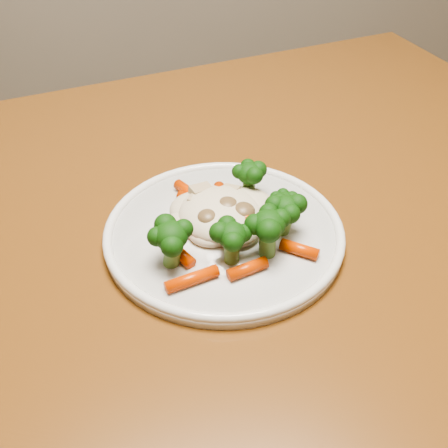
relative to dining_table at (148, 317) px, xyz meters
name	(u,v)px	position (x,y,z in m)	size (l,w,h in m)	color
dining_table	(148,317)	(0.00, 0.00, 0.00)	(1.36, 1.05, 0.75)	brown
plate	(224,234)	(0.09, 0.01, 0.10)	(0.25, 0.25, 0.01)	white
meal	(232,217)	(0.10, 0.00, 0.13)	(0.17, 0.17, 0.05)	beige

